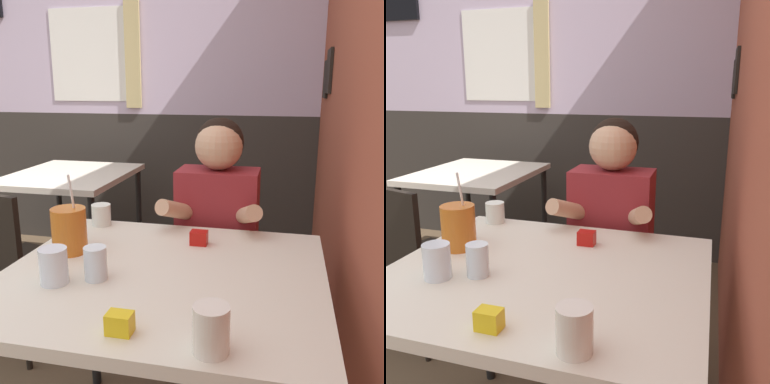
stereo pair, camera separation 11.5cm
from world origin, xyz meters
The scene contains 13 objects.
brick_wall_right centered at (1.17, 1.23, 1.35)m, with size 0.08×4.46×2.70m.
back_wall centered at (-0.01, 2.49, 1.36)m, with size 5.29×0.09×2.70m.
main_table centered at (0.57, 0.37, 0.70)m, with size 0.97×0.87×0.77m.
background_table centered at (-0.44, 1.68, 0.69)m, with size 0.72×0.84×0.77m.
chair_near_window centered at (-0.38, 0.93, 0.50)m, with size 0.48×0.48×0.85m.
person_seated centered at (0.65, 0.95, 0.63)m, with size 0.42×0.40×1.19m.
cocktail_pitcher centered at (0.22, 0.45, 0.85)m, with size 0.12×0.12×0.27m.
glass_near_pitcher centered at (0.29, 0.22, 0.83)m, with size 0.08×0.08×0.11m.
glass_center centered at (0.20, 0.74, 0.81)m, with size 0.08×0.08×0.09m.
glass_far_side centered at (0.79, 0.00, 0.83)m, with size 0.08×0.08×0.11m.
glass_by_brick centered at (0.40, 0.27, 0.82)m, with size 0.07×0.07×0.10m.
condiment_ketchup centered at (0.63, 0.61, 0.80)m, with size 0.06×0.04×0.05m.
condiment_mustard centered at (0.57, 0.02, 0.80)m, with size 0.06×0.04×0.05m.
Camera 2 is at (1.03, -0.76, 1.32)m, focal length 40.00 mm.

